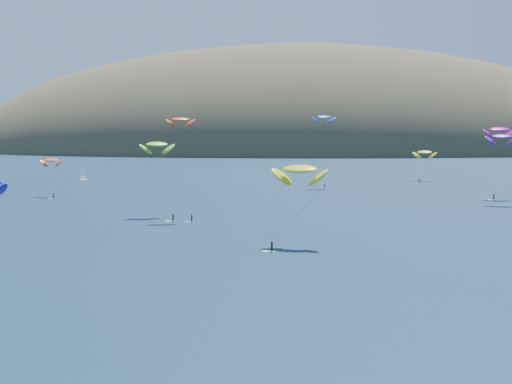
{
  "coord_description": "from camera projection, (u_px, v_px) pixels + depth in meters",
  "views": [
    {
      "loc": [
        2.22,
        -71.0,
        23.52
      ],
      "look_at": [
        -2.32,
        80.0,
        9.0
      ],
      "focal_mm": 50.0,
      "sensor_mm": 36.0,
      "label": 1
    }
  ],
  "objects": [
    {
      "name": "ground",
      "position": [
        255.0,
        354.0,
        72.96
      ],
      "size": [
        2800.0,
        2800.0,
        0.0
      ],
      "primitive_type": "plane",
      "color": "black",
      "rests_on": "ground"
    },
    {
      "name": "island",
      "position": [
        319.0,
        162.0,
        632.34
      ],
      "size": [
        730.0,
        300.0,
        210.0
      ],
      "color": "#3D3526",
      "rests_on": "ground"
    },
    {
      "name": "sailboat",
      "position": [
        83.0,
        179.0,
        290.9
      ],
      "size": [
        8.12,
        6.96,
        9.85
      ],
      "rotation": [
        0.0,
        0.0,
        -0.18
      ],
      "color": "white",
      "rests_on": "ground"
    },
    {
      "name": "kitesurfer_1",
      "position": [
        51.0,
        160.0,
        230.13
      ],
      "size": [
        7.77,
        10.12,
        13.87
      ],
      "rotation": [
        0.0,
        0.0,
        -0.13
      ],
      "color": "#B4CD16",
      "rests_on": "ground"
    },
    {
      "name": "kitesurfer_2",
      "position": [
        300.0,
        169.0,
        136.92
      ],
      "size": [
        11.84,
        11.69,
        17.78
      ],
      "rotation": [
        0.0,
        0.0,
        -0.3
      ],
      "color": "#B4CD16",
      "rests_on": "ground"
    },
    {
      "name": "kitesurfer_3",
      "position": [
        157.0,
        144.0,
        181.4
      ],
      "size": [
        10.85,
        14.27,
        20.67
      ],
      "rotation": [
        0.0,
        0.0,
        0.28
      ],
      "color": "#B4CD16",
      "rests_on": "ground"
    },
    {
      "name": "kitesurfer_4",
      "position": [
        324.0,
        117.0,
        261.86
      ],
      "size": [
        9.06,
        8.28,
        28.35
      ],
      "rotation": [
        0.0,
        0.0,
        0.21
      ],
      "color": "#B4CD16",
      "rests_on": "ground"
    },
    {
      "name": "kitesurfer_6",
      "position": [
        502.0,
        136.0,
        208.17
      ],
      "size": [
        10.43,
        13.28,
        22.33
      ],
      "rotation": [
        0.0,
        0.0,
        -0.25
      ],
      "color": "#B4CD16",
      "rests_on": "ground"
    },
    {
      "name": "kitesurfer_8",
      "position": [
        499.0,
        129.0,
        223.92
      ],
      "size": [
        9.67,
        8.24,
        24.39
      ],
      "rotation": [
        0.0,
        0.0,
        -0.04
      ],
      "color": "#B4CD16",
      "rests_on": "ground"
    },
    {
      "name": "kitesurfer_9",
      "position": [
        181.0,
        120.0,
        173.79
      ],
      "size": [
        7.38,
        7.41,
        26.45
      ],
      "rotation": [
        0.0,
        0.0,
        0.19
      ],
      "color": "#B4CD16",
      "rests_on": "ground"
    },
    {
      "name": "kitesurfer_11",
      "position": [
        425.0,
        152.0,
        292.89
      ],
      "size": [
        10.19,
        14.33,
        14.43
      ],
      "rotation": [
        0.0,
        0.0,
        -0.34
      ],
      "color": "#B4CD16",
      "rests_on": "ground"
    }
  ]
}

